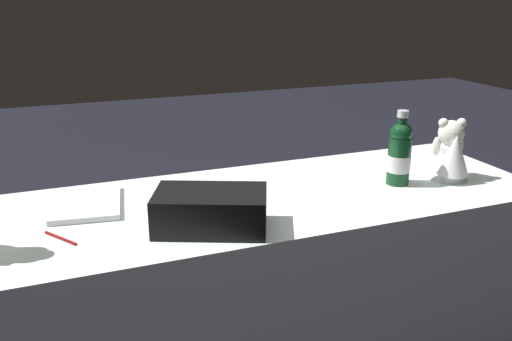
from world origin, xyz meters
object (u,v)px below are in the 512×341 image
Objects in this scene: signing_pen at (59,238)px; guestbook at (87,203)px; teddy_bear_bride at (451,153)px; champagne_bottle at (400,153)px; gift_case_black at (211,210)px.

signing_pen is 0.42× the size of guestbook.
guestbook is at bearing 170.81° from teddy_bear_bride.
champagne_bottle is 1.21m from signing_pen.
gift_case_black is at bearing -170.12° from champagne_bottle.
guestbook is at bearing 170.38° from champagne_bottle.
champagne_bottle reaches higher than signing_pen.
champagne_bottle is at bearing -1.70° from guestbook.
guestbook is (-1.10, 0.19, -0.11)m from champagne_bottle.
champagne_bottle is at bearing 2.23° from signing_pen.
teddy_bear_bride is 1.34m from guestbook.
signing_pen is 0.33× the size of gift_case_black.
teddy_bear_bride is at bearing -6.94° from champagne_bottle.
champagne_bottle is 0.72× the size of gift_case_black.
gift_case_black is (0.43, -0.09, 0.05)m from signing_pen.
teddy_bear_bride is 0.84× the size of champagne_bottle.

